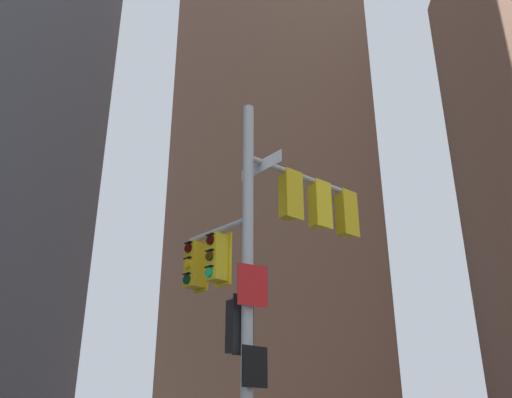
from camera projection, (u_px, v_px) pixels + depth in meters
The scene contains 2 objects.
building_mid_block at pixel (275, 146), 40.07m from camera, with size 12.49×12.49×43.13m, color brown.
signal_pole_assembly at pixel (263, 264), 11.41m from camera, with size 3.99×2.61×8.95m.
Camera 1 is at (0.80, -10.38, 2.32)m, focal length 38.66 mm.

